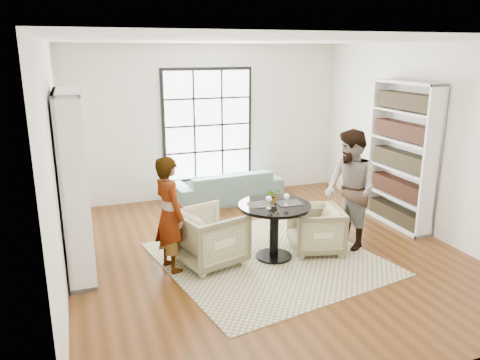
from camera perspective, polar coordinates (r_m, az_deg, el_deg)
name	(u,v)px	position (r m, az deg, el deg)	size (l,w,h in m)	color
ground	(265,251)	(7.01, 3.04, -8.67)	(6.00, 6.00, 0.00)	#5A3015
room_shell	(252,161)	(7.09, 1.49, 2.35)	(6.00, 6.01, 6.00)	silver
rug	(268,259)	(6.77, 3.47, -9.53)	(2.82, 2.82, 0.01)	tan
pedestal_table	(274,219)	(6.60, 4.20, -4.82)	(1.01, 1.01, 0.81)	black
sofa	(227,186)	(9.14, -1.63, -0.76)	(2.12, 0.83, 0.62)	#769E96
armchair_left	(210,237)	(6.50, -3.66, -6.96)	(0.83, 0.85, 0.78)	tan
armchair_right	(315,229)	(6.98, 9.19, -5.98)	(0.72, 0.75, 0.68)	tan
person_left	(170,215)	(6.24, -8.59, -4.18)	(0.57, 0.38, 1.57)	gray
person_right	(350,190)	(7.07, 13.29, -1.18)	(0.86, 0.67, 1.78)	gray
placemat_left	(261,205)	(6.49, 2.57, -3.03)	(0.34, 0.26, 0.01)	black
placemat_right	(289,203)	(6.58, 6.02, -2.82)	(0.34, 0.26, 0.01)	black
cutlery_left	(261,204)	(6.48, 2.57, -2.97)	(0.14, 0.22, 0.01)	silver
cutlery_right	(289,203)	(6.58, 6.02, -2.77)	(0.14, 0.22, 0.01)	silver
wine_glass_left	(269,199)	(6.31, 3.54, -2.39)	(0.08, 0.08, 0.18)	silver
wine_glass_right	(287,197)	(6.44, 5.69, -2.07)	(0.08, 0.08, 0.18)	silver
flower_centerpiece	(273,196)	(6.53, 4.05, -1.92)	(0.20, 0.18, 0.22)	gray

